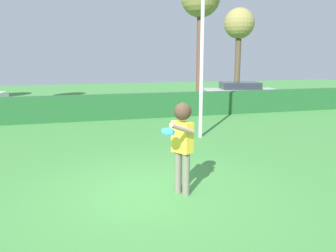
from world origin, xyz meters
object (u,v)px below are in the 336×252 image
frisbee (168,132)px  oak_tree (201,0)px  parked_car_silver (240,92)px  person (182,137)px  willow_tree (239,26)px  lamppost (202,30)px

frisbee → oak_tree: (5.97, 14.01, 4.68)m
frisbee → parked_car_silver: frisbee is taller
person → parked_car_silver: person is taller
frisbee → parked_car_silver: 14.52m
willow_tree → oak_tree: (-3.92, -2.55, 1.15)m
person → lamppost: bearing=64.5°
oak_tree → willow_tree: bearing=33.0°
willow_tree → oak_tree: oak_tree is taller
person → willow_tree: bearing=59.6°
willow_tree → person: bearing=-120.4°
person → willow_tree: (9.54, 16.25, 3.72)m
person → lamppost: 5.39m
frisbee → lamppost: lamppost is taller
person → oak_tree: oak_tree is taller
parked_car_silver → frisbee: bearing=-122.7°
parked_car_silver → oak_tree: oak_tree is taller
frisbee → oak_tree: size_ratio=0.03×
lamppost → oak_tree: (3.52, 9.32, 2.54)m
frisbee → willow_tree: (9.90, 16.56, 3.53)m
frisbee → parked_car_silver: size_ratio=0.05×
person → oak_tree: bearing=67.7°
willow_tree → frisbee: bearing=-120.9°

